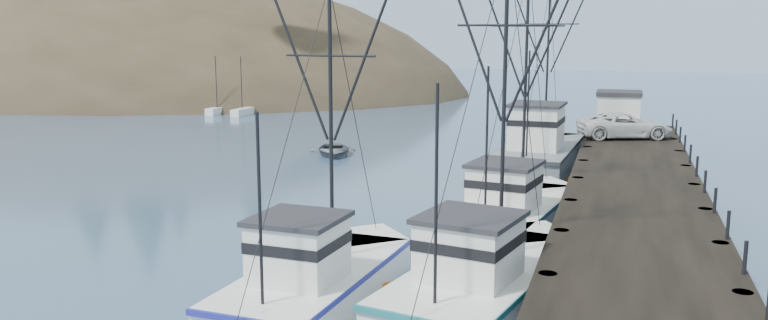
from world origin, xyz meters
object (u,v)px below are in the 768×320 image
at_px(motorboat, 333,155).
at_px(pier, 634,187).
at_px(pier_shed, 618,111).
at_px(pickup_truck, 625,126).
at_px(trawler_far, 515,209).
at_px(work_vessel, 541,153).
at_px(trawler_mid, 320,278).
at_px(trawler_near, 488,275).

bearing_deg(motorboat, pier, -56.91).
height_order(pier, pier_shed, pier_shed).
bearing_deg(pickup_truck, trawler_far, 144.07).
relative_size(work_vessel, pier_shed, 4.49).
xyz_separation_m(trawler_mid, motorboat, (-10.44, 27.80, -0.82)).
xyz_separation_m(trawler_mid, pier_shed, (9.19, 31.88, 2.60)).
xyz_separation_m(trawler_far, pier_shed, (4.30, 20.28, 2.60)).
height_order(trawler_far, pickup_truck, trawler_far).
xyz_separation_m(pier, pickup_truck, (-0.49, 14.37, 1.14)).
xyz_separation_m(trawler_near, motorboat, (-15.76, 25.88, -0.82)).
distance_m(trawler_near, pickup_truck, 27.06).
height_order(trawler_near, pickup_truck, trawler_near).
bearing_deg(motorboat, trawler_mid, -92.83).
bearing_deg(work_vessel, trawler_mid, -100.25).
distance_m(pier, trawler_near, 13.20).
relative_size(trawler_near, trawler_far, 1.00).
relative_size(trawler_far, pickup_truck, 2.05).
height_order(pier, pickup_truck, pickup_truck).
bearing_deg(trawler_mid, pickup_truck, 71.35).
height_order(trawler_near, motorboat, trawler_near).
xyz_separation_m(pier, trawler_far, (-5.23, -2.59, -0.87)).
height_order(trawler_mid, pickup_truck, trawler_mid).
bearing_deg(trawler_mid, motorboat, 110.58).
bearing_deg(pier, work_vessel, 115.90).
relative_size(pier, motorboat, 8.95).
xyz_separation_m(pier, motorboat, (-20.56, 13.61, -1.69)).
height_order(trawler_near, trawler_mid, trawler_near).
relative_size(trawler_far, work_vessel, 0.85).
bearing_deg(trawler_mid, pier_shed, 73.92).
relative_size(pier, pickup_truck, 7.40).
bearing_deg(work_vessel, pier, -64.10).
bearing_deg(trawler_far, pier, 26.33).
relative_size(pier, work_vessel, 3.06).
bearing_deg(trawler_near, pier_shed, 82.64).
relative_size(trawler_mid, trawler_far, 0.89).
distance_m(trawler_far, pier_shed, 20.90).
xyz_separation_m(pier, trawler_near, (-4.80, -12.27, -0.87)).
height_order(trawler_far, pier_shed, trawler_far).
bearing_deg(motorboat, trawler_near, -82.07).
bearing_deg(motorboat, pier_shed, -11.67).
distance_m(trawler_near, work_vessel, 23.61).
bearing_deg(trawler_near, trawler_far, 92.55).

